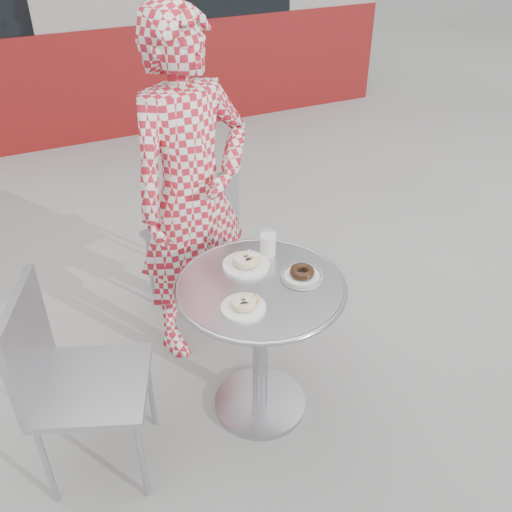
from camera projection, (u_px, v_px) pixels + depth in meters
name	position (u px, v px, depth m)	size (l,w,h in m)	color
ground	(261.00, 405.00, 2.75)	(60.00, 60.00, 0.00)	#A19E99
bistro_table	(261.00, 317.00, 2.45)	(0.72, 0.72, 0.73)	silver
chair_far	(192.00, 260.00, 3.32)	(0.51, 0.52, 0.84)	#A2A4A9
chair_left	(97.00, 417.00, 2.34)	(0.56, 0.56, 0.90)	#A2A4A9
seated_person	(192.00, 196.00, 2.69)	(0.63, 0.41, 1.73)	#B31B2A
plate_far	(246.00, 262.00, 2.44)	(0.20, 0.20, 0.05)	white
plate_near	(244.00, 305.00, 2.21)	(0.18, 0.18, 0.05)	white
plate_checker	(302.00, 275.00, 2.38)	(0.18, 0.18, 0.05)	white
milk_cup	(268.00, 244.00, 2.50)	(0.08, 0.08, 0.12)	white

